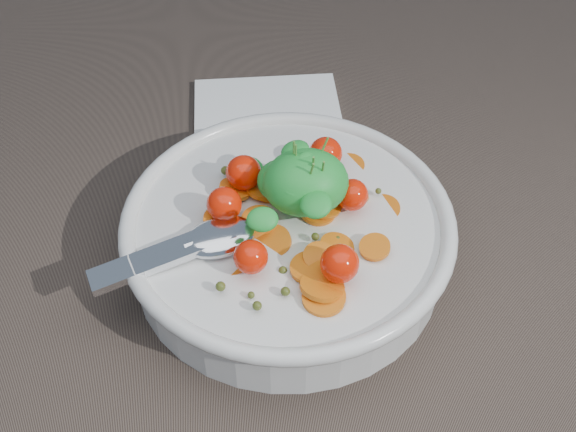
{
  "coord_description": "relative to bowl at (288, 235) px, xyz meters",
  "views": [
    {
      "loc": [
        -0.04,
        -0.38,
        0.46
      ],
      "look_at": [
        0.0,
        0.01,
        0.05
      ],
      "focal_mm": 45.0,
      "sensor_mm": 36.0,
      "label": 1
    }
  ],
  "objects": [
    {
      "name": "bowl",
      "position": [
        0.0,
        0.0,
        0.0
      ],
      "size": [
        0.29,
        0.27,
        0.11
      ],
      "color": "silver",
      "rests_on": "ground"
    },
    {
      "name": "napkin",
      "position": [
        -0.0,
        0.19,
        -0.03
      ],
      "size": [
        0.15,
        0.13,
        0.01
      ],
      "primitive_type": "cube",
      "rotation": [
        0.0,
        0.0,
        -0.02
      ],
      "color": "white",
      "rests_on": "ground"
    },
    {
      "name": "ground",
      "position": [
        -0.0,
        -0.01,
        -0.03
      ],
      "size": [
        6.0,
        6.0,
        0.0
      ],
      "primitive_type": "plane",
      "color": "brown",
      "rests_on": "ground"
    }
  ]
}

